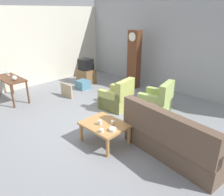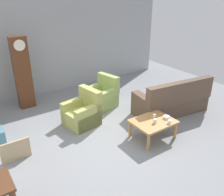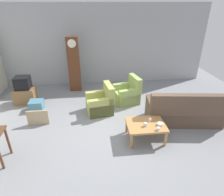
# 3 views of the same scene
# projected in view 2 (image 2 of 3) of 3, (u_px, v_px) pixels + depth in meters

# --- Properties ---
(ground_plane) EXTENTS (10.40, 10.40, 0.00)m
(ground_plane) POSITION_uv_depth(u_px,v_px,m) (117.00, 136.00, 5.87)
(ground_plane) COLOR gray
(garage_door_wall) EXTENTS (8.40, 0.16, 3.20)m
(garage_door_wall) POSITION_uv_depth(u_px,v_px,m) (53.00, 44.00, 7.90)
(garage_door_wall) COLOR #9EA0A5
(garage_door_wall) RESTS_ON ground_plane
(couch_floral) EXTENTS (2.19, 1.14, 1.04)m
(couch_floral) POSITION_uv_depth(u_px,v_px,m) (172.00, 101.00, 6.83)
(couch_floral) COLOR brown
(couch_floral) RESTS_ON ground_plane
(armchair_olive_near) EXTENTS (0.90, 0.88, 0.92)m
(armchair_olive_near) POSITION_uv_depth(u_px,v_px,m) (83.00, 113.00, 6.30)
(armchair_olive_near) COLOR tan
(armchair_olive_near) RESTS_ON ground_plane
(armchair_olive_far) EXTENTS (0.93, 0.91, 0.92)m
(armchair_olive_far) POSITION_uv_depth(u_px,v_px,m) (102.00, 97.00, 7.24)
(armchair_olive_far) COLOR #9FB863
(armchair_olive_far) RESTS_ON ground_plane
(coffee_table_wood) EXTENTS (0.96, 0.76, 0.46)m
(coffee_table_wood) POSITION_uv_depth(u_px,v_px,m) (153.00, 123.00, 5.67)
(coffee_table_wood) COLOR #B27F47
(coffee_table_wood) RESTS_ON ground_plane
(grandfather_clock) EXTENTS (0.44, 0.30, 2.09)m
(grandfather_clock) POSITION_uv_depth(u_px,v_px,m) (23.00, 73.00, 6.91)
(grandfather_clock) COLOR #562D19
(grandfather_clock) RESTS_ON ground_plane
(framed_picture_leaning) EXTENTS (0.60, 0.05, 0.45)m
(framed_picture_leaning) POSITION_uv_depth(u_px,v_px,m) (16.00, 151.00, 4.99)
(framed_picture_leaning) COLOR tan
(framed_picture_leaning) RESTS_ON ground_plane
(cup_white_porcelain) EXTENTS (0.08, 0.08, 0.08)m
(cup_white_porcelain) POSITION_uv_depth(u_px,v_px,m) (169.00, 122.00, 5.52)
(cup_white_porcelain) COLOR white
(cup_white_porcelain) RESTS_ON coffee_table_wood
(cup_blue_rimmed) EXTENTS (0.08, 0.08, 0.10)m
(cup_blue_rimmed) POSITION_uv_depth(u_px,v_px,m) (155.00, 121.00, 5.53)
(cup_blue_rimmed) COLOR silver
(cup_blue_rimmed) RESTS_ON coffee_table_wood
(cup_cream_tall) EXTENTS (0.08, 0.08, 0.08)m
(cup_cream_tall) POSITION_uv_depth(u_px,v_px,m) (154.00, 116.00, 5.78)
(cup_cream_tall) COLOR beige
(cup_cream_tall) RESTS_ON coffee_table_wood
(bowl_white_stacked) EXTENTS (0.15, 0.15, 0.06)m
(bowl_white_stacked) POSITION_uv_depth(u_px,v_px,m) (167.00, 117.00, 5.73)
(bowl_white_stacked) COLOR white
(bowl_white_stacked) RESTS_ON coffee_table_wood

